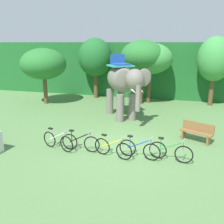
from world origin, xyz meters
The scene contains 14 objects.
ground_plane centered at (0.00, 0.00, 0.00)m, with size 80.00×80.00×0.00m, color #567F47.
foliage_hedge centered at (0.00, 13.19, 2.24)m, with size 36.00×6.00×4.48m, color #1E6028.
tree_center_right centered at (-7.46, 6.44, 2.95)m, with size 3.30×3.30×4.09m.
tree_far_left centered at (-4.50, 9.38, 3.29)m, with size 2.70×2.70×4.84m.
tree_center_left centered at (-0.54, 8.31, 3.53)m, with size 3.11×3.11×4.64m.
tree_right centered at (-0.06, 8.84, 3.30)m, with size 3.33×3.33×4.46m.
tree_center centered at (4.45, 9.17, 3.32)m, with size 2.43×2.43×4.91m.
elephant centered at (-1.03, 4.29, 2.20)m, with size 3.36×3.97×3.78m.
bike_white centered at (-2.68, -0.90, 0.39)m, with size 1.65×0.66×0.92m.
bike_black centered at (-1.68, -0.79, 0.39)m, with size 1.71×0.52×0.92m.
bike_yellow centered at (-0.21, -0.99, 0.39)m, with size 1.67×0.59×0.92m.
bike_blue centered at (0.83, -0.81, 0.39)m, with size 1.70×0.52×0.92m.
bike_green centered at (2.04, -0.71, 0.39)m, with size 1.70×0.52×0.92m.
wooden_bench centered at (3.12, 1.66, 0.48)m, with size 1.53×1.02×0.89m.
Camera 1 is at (2.18, -9.77, 4.45)m, focal length 39.55 mm.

